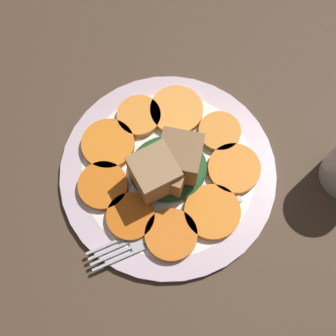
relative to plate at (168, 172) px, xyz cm
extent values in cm
cube|color=#4C3828|center=(0.00, 0.00, -1.52)|extent=(120.00, 120.00, 2.00)
cylinder|color=silver|center=(0.00, 0.00, -0.02)|extent=(26.34, 26.34, 1.00)
cylinder|color=white|center=(0.00, 0.00, 0.03)|extent=(21.07, 21.07, 1.00)
cylinder|color=orange|center=(-0.70, -7.94, 1.10)|extent=(6.06, 6.06, 1.04)
cylinder|color=orange|center=(4.41, -5.92, 1.10)|extent=(6.57, 6.57, 1.04)
cylinder|color=orange|center=(7.88, -0.99, 1.10)|extent=(6.32, 6.32, 1.04)
cylinder|color=orange|center=(6.96, 4.03, 1.10)|extent=(5.23, 5.23, 1.04)
cylinder|color=#F9953A|center=(2.09, 7.64, 1.10)|extent=(6.67, 6.67, 1.04)
cylinder|color=orange|center=(-2.68, 7.48, 1.10)|extent=(5.50, 5.50, 1.04)
cylinder|color=orange|center=(-6.84, 4.19, 1.10)|extent=(6.50, 6.50, 1.04)
cylinder|color=orange|center=(-7.91, -1.03, 1.10)|extent=(5.91, 5.91, 1.04)
cylinder|color=#D45F12|center=(-5.06, -5.21, 1.10)|extent=(5.63, 5.63, 1.04)
ellipsoid|color=#235128|center=(0.00, 0.00, 1.51)|extent=(9.36, 8.43, 1.86)
cube|color=brown|center=(1.36, 0.22, 4.79)|extent=(5.99, 5.99, 4.71)
cube|color=olive|center=(0.14, -1.62, 4.27)|extent=(4.93, 4.93, 3.67)
cube|color=#9E754C|center=(-1.72, -1.50, 4.79)|extent=(6.06, 6.06, 4.71)
cube|color=#B2B2B7|center=(2.02, -6.22, 0.78)|extent=(12.41, 4.54, 0.40)
cube|color=#B2B2B7|center=(-4.77, -8.17, 0.78)|extent=(2.11, 2.64, 0.40)
cube|color=#B2B2B7|center=(-7.61, -10.03, 0.78)|extent=(4.85, 1.67, 0.40)
cube|color=#B2B2B7|center=(-7.79, -9.39, 0.78)|extent=(4.85, 1.67, 0.40)
cube|color=#B2B2B7|center=(-7.97, -8.75, 0.78)|extent=(4.85, 1.67, 0.40)
cube|color=#B2B2B7|center=(-8.16, -8.11, 0.78)|extent=(4.85, 1.67, 0.40)
camera|label=1|loc=(-2.46, -18.51, 54.02)|focal=50.00mm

